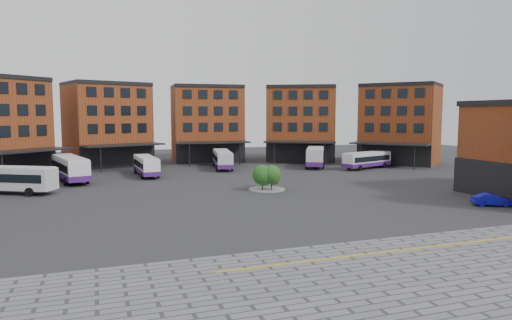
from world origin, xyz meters
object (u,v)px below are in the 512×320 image
object	(u,v)px
bus_f	(367,160)
bus_a	(9,178)
bus_b	(70,168)
blue_car	(492,200)
bus_e	(315,156)
bus_c	(146,165)
tree_island	(268,176)
bus_d	(222,159)

from	to	relation	value
bus_f	bus_a	bearing A→B (deg)	-101.34
bus_b	blue_car	size ratio (longest dim) A/B	3.22
bus_b	bus_e	xyz separation A→B (m)	(39.41, 4.75, 0.03)
bus_c	blue_car	xyz separation A→B (m)	(30.13, -34.15, -0.92)
blue_car	bus_c	bearing A→B (deg)	69.21
tree_island	bus_d	world-z (taller)	tree_island
bus_b	bus_f	size ratio (longest dim) A/B	1.20
tree_island	blue_car	world-z (taller)	tree_island
bus_a	bus_d	xyz separation A→B (m)	(29.40, 15.11, -0.21)
tree_island	bus_e	xyz separation A→B (m)	(16.67, 20.70, 0.11)
blue_car	tree_island	bearing A→B (deg)	75.80
bus_a	bus_b	size ratio (longest dim) A/B	0.88
bus_a	blue_car	distance (m)	52.34
bus_c	bus_a	bearing A→B (deg)	-151.15
bus_e	blue_car	size ratio (longest dim) A/B	3.16
tree_island	bus_a	bearing A→B (deg)	164.82
bus_a	bus_c	bearing A→B (deg)	-28.02
bus_e	bus_f	bearing A→B (deg)	-13.32
tree_island	bus_f	distance (m)	27.63
bus_c	bus_d	distance (m)	13.78
bus_d	bus_b	bearing A→B (deg)	-153.65
blue_car	bus_b	bearing A→B (deg)	79.53
bus_d	blue_car	world-z (taller)	bus_d
tree_island	bus_d	xyz separation A→B (m)	(0.56, 22.93, -0.10)
bus_a	bus_e	distance (m)	47.30
tree_island	bus_e	bearing A→B (deg)	51.15
bus_c	bus_f	bearing A→B (deg)	-8.64
bus_b	bus_d	xyz separation A→B (m)	(23.29, 6.98, -0.18)
bus_a	bus_d	world-z (taller)	bus_a
tree_island	bus_a	size ratio (longest dim) A/B	0.41
bus_e	bus_b	bearing A→B (deg)	-144.95
bus_c	bus_d	size ratio (longest dim) A/B	0.93
bus_b	bus_d	distance (m)	24.31
tree_island	bus_e	world-z (taller)	bus_e
tree_island	bus_b	distance (m)	27.77
bus_a	bus_f	xyz separation A→B (m)	(52.14, 7.02, -0.33)
tree_island	bus_c	size ratio (longest dim) A/B	0.43
bus_d	bus_f	world-z (taller)	bus_d
bus_a	bus_d	distance (m)	33.05
bus_e	tree_island	bearing A→B (deg)	-100.67
bus_b	bus_e	size ratio (longest dim) A/B	1.02
bus_b	bus_c	bearing A→B (deg)	-2.10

